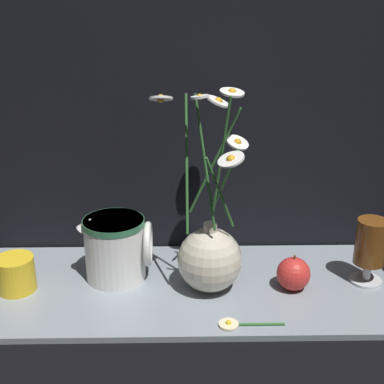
# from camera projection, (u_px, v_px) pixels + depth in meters

# --- Properties ---
(ground_plane) EXTENTS (6.00, 6.00, 0.00)m
(ground_plane) POSITION_uv_depth(u_px,v_px,m) (184.00, 290.00, 1.08)
(ground_plane) COLOR black
(shelf) EXTENTS (0.85, 0.34, 0.01)m
(shelf) POSITION_uv_depth(u_px,v_px,m) (184.00, 287.00, 1.08)
(shelf) COLOR gray
(shelf) RESTS_ON ground_plane
(vase_with_flowers) EXTENTS (0.19, 0.21, 0.40)m
(vase_with_flowers) POSITION_uv_depth(u_px,v_px,m) (211.00, 254.00, 1.04)
(vase_with_flowers) COLOR beige
(vase_with_flowers) RESTS_ON shelf
(yellow_mug) EXTENTS (0.09, 0.08, 0.07)m
(yellow_mug) POSITION_uv_depth(u_px,v_px,m) (15.00, 274.00, 1.05)
(yellow_mug) COLOR yellow
(yellow_mug) RESTS_ON shelf
(ceramic_pitcher) EXTENTS (0.15, 0.12, 0.14)m
(ceramic_pitcher) POSITION_uv_depth(u_px,v_px,m) (117.00, 246.00, 1.08)
(ceramic_pitcher) COLOR white
(ceramic_pitcher) RESTS_ON shelf
(tea_glass) EXTENTS (0.06, 0.06, 0.14)m
(tea_glass) POSITION_uv_depth(u_px,v_px,m) (371.00, 245.00, 1.06)
(tea_glass) COLOR silver
(tea_glass) RESTS_ON shelf
(orange_fruit) EXTENTS (0.07, 0.07, 0.07)m
(orange_fruit) POSITION_uv_depth(u_px,v_px,m) (294.00, 274.00, 1.05)
(orange_fruit) COLOR red
(orange_fruit) RESTS_ON shelf
(loose_daisy) EXTENTS (0.12, 0.04, 0.01)m
(loose_daisy) POSITION_uv_depth(u_px,v_px,m) (237.00, 324.00, 0.95)
(loose_daisy) COLOR #336B2D
(loose_daisy) RESTS_ON shelf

